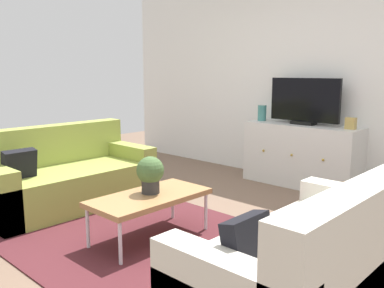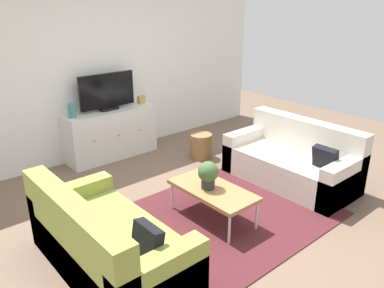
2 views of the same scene
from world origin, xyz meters
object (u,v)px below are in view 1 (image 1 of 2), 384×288
object	(u,v)px
coffee_table	(150,198)
flat_screen_tv	(304,102)
couch_right_side	(319,266)
tv_console	(301,155)
potted_plant	(150,173)
glass_vase	(262,113)
mantel_clock	(351,123)
wicker_basket	(352,207)
couch_left_side	(64,179)

from	to	relation	value
coffee_table	flat_screen_tv	distance (m)	2.48
couch_right_side	flat_screen_tv	bearing A→B (deg)	120.81
tv_console	potted_plant	bearing A→B (deg)	-92.81
coffee_table	glass_vase	bearing A→B (deg)	102.05
tv_console	mantel_clock	xyz separation A→B (m)	(0.58, 0.00, 0.44)
coffee_table	wicker_basket	size ratio (longest dim) A/B	2.65
flat_screen_tv	mantel_clock	bearing A→B (deg)	-1.96
tv_console	glass_vase	world-z (taller)	glass_vase
mantel_clock	wicker_basket	world-z (taller)	mantel_clock
glass_vase	coffee_table	bearing A→B (deg)	-77.95
glass_vase	wicker_basket	size ratio (longest dim) A/B	0.53
couch_left_side	tv_console	bearing A→B (deg)	58.69
wicker_basket	tv_console	bearing A→B (deg)	137.64
couch_left_side	flat_screen_tv	distance (m)	2.90
coffee_table	potted_plant	size ratio (longest dim) A/B	3.24
potted_plant	tv_console	size ratio (longest dim) A/B	0.22
coffee_table	couch_left_side	bearing A→B (deg)	-179.65
tv_console	couch_right_side	bearing A→B (deg)	-58.98
tv_console	mantel_clock	size ratio (longest dim) A/B	10.84
couch_left_side	coffee_table	xyz separation A→B (m)	(1.37, 0.01, 0.08)
flat_screen_tv	tv_console	bearing A→B (deg)	-90.00
couch_right_side	tv_console	xyz separation A→B (m)	(-1.43, 2.37, 0.10)
coffee_table	wicker_basket	bearing A→B (deg)	52.14
couch_right_side	potted_plant	bearing A→B (deg)	178.15
coffee_table	tv_console	xyz separation A→B (m)	(0.08, 2.37, 0.02)
couch_right_side	flat_screen_tv	xyz separation A→B (m)	(-1.43, 2.39, 0.76)
couch_right_side	flat_screen_tv	size ratio (longest dim) A/B	1.92
couch_right_side	glass_vase	world-z (taller)	glass_vase
flat_screen_tv	wicker_basket	distance (m)	1.64
tv_console	couch_left_side	bearing A→B (deg)	-121.31
flat_screen_tv	glass_vase	bearing A→B (deg)	-178.04
potted_plant	glass_vase	distance (m)	2.39
mantel_clock	potted_plant	bearing A→B (deg)	-106.73
couch_left_side	wicker_basket	distance (m)	2.86
flat_screen_tv	potted_plant	bearing A→B (deg)	-92.79
couch_right_side	tv_console	distance (m)	2.77
mantel_clock	flat_screen_tv	bearing A→B (deg)	178.04
coffee_table	wicker_basket	distance (m)	1.82
flat_screen_tv	wicker_basket	size ratio (longest dim) A/B	2.34
potted_plant	mantel_clock	bearing A→B (deg)	73.27
couch_right_side	mantel_clock	distance (m)	2.58
couch_right_side	potted_plant	world-z (taller)	couch_right_side
potted_plant	mantel_clock	xyz separation A→B (m)	(0.70, 2.32, 0.26)
tv_console	mantel_clock	bearing A→B (deg)	0.00
glass_vase	potted_plant	bearing A→B (deg)	-78.56
couch_right_side	glass_vase	xyz separation A→B (m)	(-2.01, 2.37, 0.58)
potted_plant	flat_screen_tv	size ratio (longest dim) A/B	0.35
glass_vase	mantel_clock	size ratio (longest dim) A/B	1.55
coffee_table	mantel_clock	xyz separation A→B (m)	(0.66, 2.37, 0.47)
coffee_table	couch_right_side	bearing A→B (deg)	-0.31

